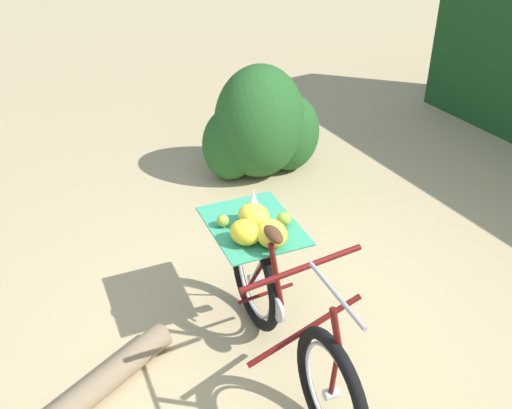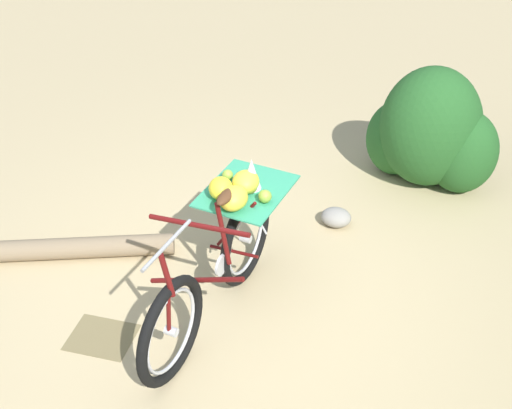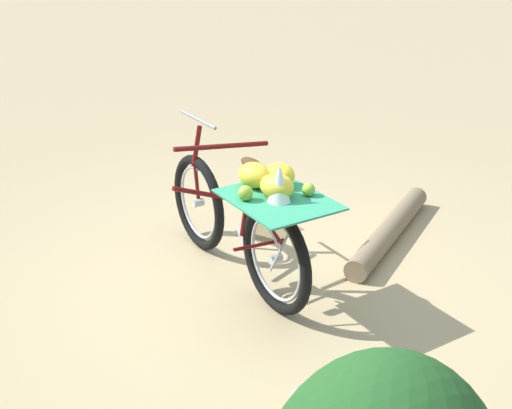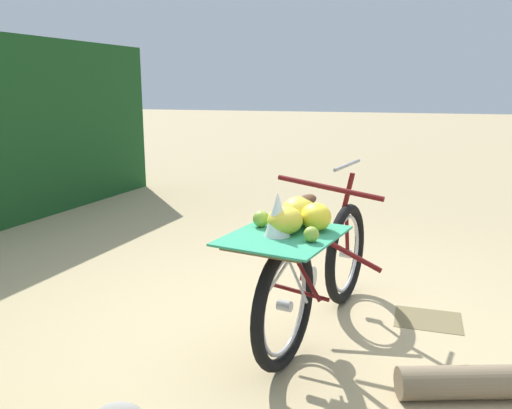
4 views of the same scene
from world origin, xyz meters
The scene contains 5 objects.
ground_plane centered at (0.00, 0.00, 0.00)m, with size 60.00×60.00×0.00m, color tan.
bicycle centered at (0.14, 0.09, 0.51)m, with size 0.82×1.80×1.03m.
fallen_log centered at (1.42, -0.19, 0.08)m, with size 0.17×0.17×1.54m, color #7F6B51.
path_stone centered at (-0.49, -1.12, 0.08)m, with size 0.25×0.21×0.16m, color gray.
leaf_litter_patch centered at (0.85, 0.58, 0.00)m, with size 0.44×0.36×0.01m, color olive.
Camera 3 is at (-2.52, -2.91, 2.32)m, focal length 46.49 mm.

